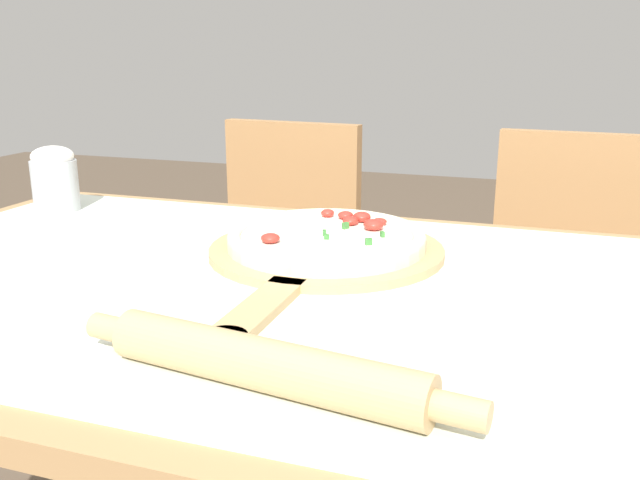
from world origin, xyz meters
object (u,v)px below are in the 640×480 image
object	(u,v)px
pizza_peel	(322,254)
rolling_pin	(264,365)
pizza	(327,238)
flour_cup	(55,178)
chair_left	(278,268)
chair_right	(568,299)

from	to	relation	value
pizza_peel	rolling_pin	size ratio (longest dim) A/B	1.34
rolling_pin	pizza	bearing A→B (deg)	100.48
rolling_pin	flour_cup	distance (m)	0.83
pizza_peel	chair_left	size ratio (longest dim) A/B	0.61
pizza_peel	pizza	world-z (taller)	pizza
chair_left	flour_cup	distance (m)	0.67
pizza_peel	flour_cup	xyz separation A→B (m)	(-0.57, 0.13, 0.06)
rolling_pin	chair_left	distance (m)	1.18
pizza_peel	chair_left	bearing A→B (deg)	117.25
chair_left	pizza	bearing A→B (deg)	-56.93
rolling_pin	chair_left	size ratio (longest dim) A/B	0.46
pizza_peel	pizza	distance (m)	0.03
rolling_pin	chair_right	xyz separation A→B (m)	(0.30, 1.06, -0.29)
pizza_peel	chair_right	size ratio (longest dim) A/B	0.61
chair_right	chair_left	bearing A→B (deg)	-175.93
pizza_peel	pizza	size ratio (longest dim) A/B	1.83
pizza	chair_right	size ratio (longest dim) A/B	0.33
pizza	chair_left	distance (m)	0.79
pizza_peel	rolling_pin	bearing A→B (deg)	-78.86
chair_left	chair_right	size ratio (longest dim) A/B	1.00
flour_cup	rolling_pin	bearing A→B (deg)	-38.67
pizza_peel	chair_left	xyz separation A→B (m)	(-0.35, 0.67, -0.27)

